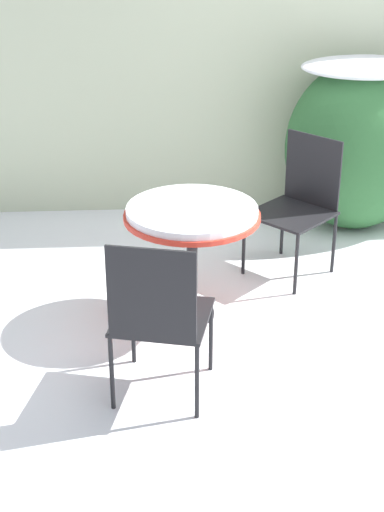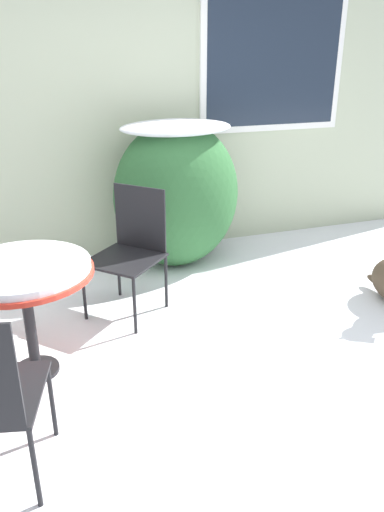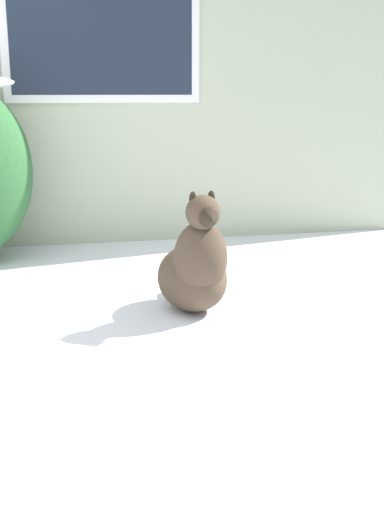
{
  "view_description": "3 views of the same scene",
  "coord_description": "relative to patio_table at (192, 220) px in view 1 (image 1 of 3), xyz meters",
  "views": [
    {
      "loc": [
        -1.36,
        -3.89,
        2.49
      ],
      "look_at": [
        -1.11,
        0.39,
        0.42
      ],
      "focal_mm": 55.0,
      "sensor_mm": 36.0,
      "label": 1
    },
    {
      "loc": [
        -1.03,
        -2.4,
        1.88
      ],
      "look_at": [
        0.0,
        0.6,
        0.55
      ],
      "focal_mm": 35.0,
      "sensor_mm": 36.0,
      "label": 2
    },
    {
      "loc": [
        0.95,
        -2.96,
        1.19
      ],
      "look_at": [
        1.68,
        0.41,
        0.31
      ],
      "focal_mm": 45.0,
      "sensor_mm": 36.0,
      "label": 3
    }
  ],
  "objects": [
    {
      "name": "ground_plane",
      "position": [
        1.11,
        -0.39,
        -0.65
      ],
      "size": [
        16.0,
        16.0,
        0.0
      ],
      "primitive_type": "plane",
      "color": "white"
    },
    {
      "name": "patio_table",
      "position": [
        0.0,
        0.0,
        0.0
      ],
      "size": [
        0.82,
        0.82,
        0.74
      ],
      "color": "black",
      "rests_on": "ground_plane"
    },
    {
      "name": "shrub_left",
      "position": [
        1.35,
        1.33,
        0.04
      ],
      "size": [
        1.13,
        0.8,
        1.31
      ],
      "color": "#2D6033",
      "rests_on": "ground_plane"
    },
    {
      "name": "patio_chair_far_side",
      "position": [
        -0.22,
        -0.86,
        -0.14
      ],
      "size": [
        0.58,
        0.58,
        0.94
      ],
      "rotation": [
        0.0,
        0.0,
        2.9
      ],
      "color": "black",
      "rests_on": "ground_plane"
    },
    {
      "name": "patio_chair_near_table",
      "position": [
        0.76,
        0.62,
        -0.14
      ],
      "size": [
        0.67,
        0.67,
        0.94
      ],
      "rotation": [
        0.0,
        0.0,
        -0.8
      ],
      "color": "black",
      "rests_on": "ground_plane"
    }
  ]
}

